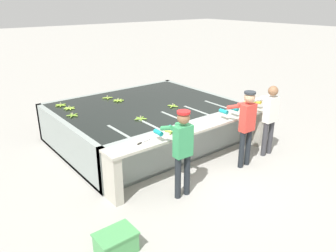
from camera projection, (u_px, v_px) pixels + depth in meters
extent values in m
plane|color=#A3A099|center=(203.00, 171.00, 6.65)|extent=(80.00, 80.00, 0.00)
cube|color=gray|center=(145.00, 138.00, 8.16)|extent=(4.06, 3.26, 0.06)
cube|color=gray|center=(187.00, 143.00, 6.86)|extent=(4.06, 0.12, 0.92)
cube|color=gray|center=(112.00, 107.00, 9.15)|extent=(4.06, 0.12, 0.92)
cube|color=gray|center=(67.00, 143.00, 6.86)|extent=(0.12, 3.26, 0.92)
cube|color=gray|center=(202.00, 107.00, 9.15)|extent=(0.12, 3.26, 0.92)
cube|color=black|center=(144.00, 121.00, 7.99)|extent=(3.82, 3.02, 0.85)
cube|color=gray|center=(120.00, 153.00, 6.41)|extent=(0.06, 0.80, 0.92)
cube|color=gray|center=(148.00, 144.00, 6.80)|extent=(0.06, 0.80, 0.92)
cube|color=gray|center=(173.00, 136.00, 7.19)|extent=(0.06, 0.80, 0.92)
cube|color=gray|center=(195.00, 129.00, 7.59)|extent=(0.06, 0.80, 0.92)
cube|color=gray|center=(216.00, 123.00, 7.98)|extent=(0.06, 0.80, 0.92)
cube|color=#B7B2A3|center=(197.00, 127.00, 6.49)|extent=(4.06, 0.45, 0.05)
cube|color=#B7B2A3|center=(113.00, 178.00, 5.54)|extent=(0.16, 0.41, 0.87)
cube|color=#B7B2A3|center=(255.00, 127.00, 7.78)|extent=(0.16, 0.41, 0.87)
cylinder|color=#1E2328|center=(178.00, 178.00, 5.64)|extent=(0.11, 0.11, 0.78)
cylinder|color=#1E2328|center=(187.00, 174.00, 5.75)|extent=(0.11, 0.11, 0.78)
cube|color=#38995B|center=(183.00, 141.00, 5.46)|extent=(0.33, 0.19, 0.55)
sphere|color=#896042|center=(184.00, 118.00, 5.31)|extent=(0.21, 0.21, 0.21)
cylinder|color=red|center=(184.00, 112.00, 5.27)|extent=(0.22, 0.22, 0.04)
cylinder|color=#38995B|center=(167.00, 128.00, 5.49)|extent=(0.09, 0.31, 0.18)
cylinder|color=teal|center=(158.00, 133.00, 5.74)|extent=(0.09, 0.20, 0.08)
cylinder|color=#38995B|center=(182.00, 124.00, 5.66)|extent=(0.09, 0.31, 0.18)
cylinder|color=teal|center=(173.00, 129.00, 5.91)|extent=(0.09, 0.20, 0.08)
cylinder|color=#1E2328|center=(242.00, 150.00, 6.69)|extent=(0.11, 0.11, 0.79)
cylinder|color=#1E2328|center=(248.00, 147.00, 6.80)|extent=(0.11, 0.11, 0.79)
cube|color=#DB3D33|center=(248.00, 118.00, 6.50)|extent=(0.32, 0.17, 0.56)
sphere|color=tan|center=(250.00, 97.00, 6.35)|extent=(0.21, 0.21, 0.21)
cylinder|color=#282D33|center=(250.00, 93.00, 6.32)|extent=(0.23, 0.23, 0.04)
cylinder|color=#DB3D33|center=(233.00, 107.00, 6.52)|extent=(0.08, 0.31, 0.18)
cylinder|color=teal|center=(224.00, 111.00, 6.77)|extent=(0.09, 0.20, 0.08)
cylinder|color=#DB3D33|center=(244.00, 104.00, 6.71)|extent=(0.08, 0.31, 0.18)
cylinder|color=teal|center=(234.00, 108.00, 6.95)|extent=(0.09, 0.20, 0.08)
cylinder|color=#38383D|center=(265.00, 139.00, 7.21)|extent=(0.11, 0.11, 0.78)
cylinder|color=#38383D|center=(270.00, 137.00, 7.32)|extent=(0.11, 0.11, 0.78)
cube|color=white|center=(271.00, 109.00, 7.02)|extent=(0.32, 0.18, 0.55)
sphere|color=#896042|center=(273.00, 91.00, 6.87)|extent=(0.21, 0.21, 0.21)
cylinder|color=white|center=(258.00, 100.00, 7.05)|extent=(0.09, 0.31, 0.18)
cylinder|color=gold|center=(248.00, 104.00, 7.29)|extent=(0.09, 0.20, 0.08)
cylinder|color=white|center=(267.00, 97.00, 7.23)|extent=(0.09, 0.31, 0.18)
cylinder|color=gold|center=(257.00, 102.00, 7.47)|extent=(0.09, 0.20, 0.08)
ellipsoid|color=#8CB738|center=(174.00, 105.00, 7.71)|extent=(0.17, 0.11, 0.04)
ellipsoid|color=#8CB738|center=(171.00, 106.00, 7.68)|extent=(0.11, 0.17, 0.04)
ellipsoid|color=#8CB738|center=(172.00, 107.00, 7.61)|extent=(0.17, 0.11, 0.04)
ellipsoid|color=#8CB738|center=(175.00, 106.00, 7.64)|extent=(0.11, 0.17, 0.04)
cylinder|color=tan|center=(173.00, 105.00, 7.65)|extent=(0.03, 0.03, 0.04)
ellipsoid|color=#75A333|center=(141.00, 120.00, 6.80)|extent=(0.11, 0.17, 0.04)
ellipsoid|color=#75A333|center=(143.00, 119.00, 6.85)|extent=(0.15, 0.15, 0.04)
ellipsoid|color=#75A333|center=(142.00, 118.00, 6.90)|extent=(0.17, 0.11, 0.04)
ellipsoid|color=#75A333|center=(139.00, 118.00, 6.89)|extent=(0.06, 0.17, 0.04)
ellipsoid|color=#75A333|center=(138.00, 119.00, 6.83)|extent=(0.17, 0.06, 0.04)
cylinder|color=tan|center=(140.00, 117.00, 6.84)|extent=(0.03, 0.03, 0.04)
ellipsoid|color=#8CB738|center=(116.00, 101.00, 8.05)|extent=(0.17, 0.06, 0.04)
ellipsoid|color=#8CB738|center=(118.00, 101.00, 8.03)|extent=(0.15, 0.14, 0.04)
ellipsoid|color=#8CB738|center=(120.00, 101.00, 8.04)|extent=(0.05, 0.17, 0.04)
ellipsoid|color=#8CB738|center=(121.00, 100.00, 8.08)|extent=(0.16, 0.12, 0.04)
ellipsoid|color=#8CB738|center=(120.00, 100.00, 8.12)|extent=(0.17, 0.09, 0.04)
ellipsoid|color=#8CB738|center=(118.00, 100.00, 8.13)|extent=(0.09, 0.17, 0.04)
ellipsoid|color=#8CB738|center=(116.00, 100.00, 8.10)|extent=(0.12, 0.16, 0.04)
cylinder|color=tan|center=(118.00, 99.00, 8.07)|extent=(0.03, 0.03, 0.04)
ellipsoid|color=#93BC3D|center=(72.00, 108.00, 7.53)|extent=(0.17, 0.05, 0.04)
ellipsoid|color=#93BC3D|center=(70.00, 108.00, 7.55)|extent=(0.12, 0.16, 0.04)
ellipsoid|color=#93BC3D|center=(68.00, 108.00, 7.53)|extent=(0.09, 0.17, 0.04)
ellipsoid|color=#93BC3D|center=(67.00, 109.00, 7.48)|extent=(0.17, 0.09, 0.04)
ellipsoid|color=#93BC3D|center=(68.00, 109.00, 7.45)|extent=(0.16, 0.12, 0.04)
ellipsoid|color=#93BC3D|center=(70.00, 109.00, 7.45)|extent=(0.06, 0.17, 0.04)
ellipsoid|color=#93BC3D|center=(72.00, 108.00, 7.49)|extent=(0.15, 0.15, 0.04)
cylinder|color=tan|center=(69.00, 107.00, 7.48)|extent=(0.03, 0.03, 0.04)
ellipsoid|color=#93BC3D|center=(110.00, 98.00, 8.31)|extent=(0.17, 0.10, 0.04)
ellipsoid|color=#93BC3D|center=(107.00, 97.00, 8.35)|extent=(0.10, 0.17, 0.04)
ellipsoid|color=#93BC3D|center=(105.00, 98.00, 8.28)|extent=(0.17, 0.10, 0.04)
ellipsoid|color=#93BC3D|center=(108.00, 98.00, 8.25)|extent=(0.10, 0.17, 0.04)
cylinder|color=tan|center=(107.00, 96.00, 8.28)|extent=(0.03, 0.03, 0.04)
ellipsoid|color=#75A333|center=(72.00, 116.00, 7.00)|extent=(0.14, 0.15, 0.04)
ellipsoid|color=#75A333|center=(75.00, 116.00, 7.03)|extent=(0.12, 0.16, 0.04)
ellipsoid|color=#75A333|center=(75.00, 115.00, 7.09)|extent=(0.17, 0.07, 0.04)
ellipsoid|color=#75A333|center=(72.00, 115.00, 7.09)|extent=(0.05, 0.17, 0.04)
ellipsoid|color=#75A333|center=(70.00, 116.00, 7.03)|extent=(0.17, 0.10, 0.04)
cylinder|color=tan|center=(72.00, 114.00, 7.03)|extent=(0.03, 0.03, 0.04)
ellipsoid|color=#8CB738|center=(61.00, 104.00, 7.78)|extent=(0.11, 0.17, 0.04)
ellipsoid|color=#8CB738|center=(59.00, 105.00, 7.74)|extent=(0.13, 0.16, 0.04)
ellipsoid|color=#8CB738|center=(58.00, 106.00, 7.69)|extent=(0.17, 0.05, 0.04)
ellipsoid|color=#8CB738|center=(61.00, 106.00, 7.68)|extent=(0.11, 0.17, 0.04)
ellipsoid|color=#8CB738|center=(63.00, 105.00, 7.71)|extent=(0.13, 0.16, 0.04)
ellipsoid|color=#8CB738|center=(63.00, 105.00, 7.76)|extent=(0.17, 0.05, 0.04)
cylinder|color=tan|center=(61.00, 104.00, 7.71)|extent=(0.03, 0.03, 0.04)
ellipsoid|color=#9EC642|center=(169.00, 131.00, 6.18)|extent=(0.13, 0.16, 0.04)
ellipsoid|color=#9EC642|center=(171.00, 133.00, 6.12)|extent=(0.16, 0.13, 0.04)
ellipsoid|color=#9EC642|center=(174.00, 132.00, 6.15)|extent=(0.13, 0.16, 0.04)
ellipsoid|color=#9EC642|center=(172.00, 131.00, 6.22)|extent=(0.16, 0.13, 0.04)
cylinder|color=tan|center=(172.00, 130.00, 6.16)|extent=(0.03, 0.03, 0.04)
cube|color=silver|center=(147.00, 140.00, 5.83)|extent=(0.20, 0.08, 0.00)
cube|color=black|center=(140.00, 143.00, 5.68)|extent=(0.10, 0.05, 0.02)
cube|color=#4C9E56|center=(116.00, 244.00, 4.47)|extent=(0.52, 0.36, 0.30)
cube|color=#4C9E56|center=(115.00, 234.00, 4.41)|extent=(0.55, 0.39, 0.02)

